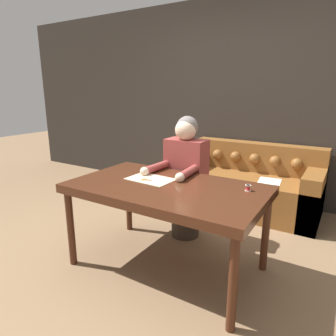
{
  "coord_description": "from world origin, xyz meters",
  "views": [
    {
      "loc": [
        1.28,
        -1.96,
        1.46
      ],
      "look_at": [
        0.02,
        0.09,
        0.82
      ],
      "focal_mm": 32.0,
      "sensor_mm": 36.0,
      "label": 1
    }
  ],
  "objects_px": {
    "couch": "(250,186)",
    "scissors": "(148,180)",
    "dining_table": "(166,193)",
    "thread_spool": "(248,188)",
    "person": "(185,178)"
  },
  "relations": [
    {
      "from": "couch",
      "to": "scissors",
      "type": "xyz_separation_m",
      "value": [
        -0.4,
        -1.6,
        0.43
      ]
    },
    {
      "from": "dining_table",
      "to": "thread_spool",
      "type": "distance_m",
      "value": 0.63
    },
    {
      "from": "dining_table",
      "to": "person",
      "type": "height_order",
      "value": "person"
    },
    {
      "from": "couch",
      "to": "person",
      "type": "distance_m",
      "value": 1.15
    },
    {
      "from": "scissors",
      "to": "couch",
      "type": "bearing_deg",
      "value": 75.82
    },
    {
      "from": "thread_spool",
      "to": "scissors",
      "type": "bearing_deg",
      "value": -166.91
    },
    {
      "from": "couch",
      "to": "scissors",
      "type": "distance_m",
      "value": 1.7
    },
    {
      "from": "couch",
      "to": "scissors",
      "type": "bearing_deg",
      "value": -104.18
    },
    {
      "from": "person",
      "to": "thread_spool",
      "type": "xyz_separation_m",
      "value": [
        0.73,
        -0.37,
        0.13
      ]
    },
    {
      "from": "dining_table",
      "to": "couch",
      "type": "height_order",
      "value": "couch"
    },
    {
      "from": "scissors",
      "to": "thread_spool",
      "type": "relative_size",
      "value": 4.66
    },
    {
      "from": "couch",
      "to": "dining_table",
      "type": "bearing_deg",
      "value": -97.44
    },
    {
      "from": "dining_table",
      "to": "person",
      "type": "xyz_separation_m",
      "value": [
        -0.14,
        0.57,
        -0.04
      ]
    },
    {
      "from": "couch",
      "to": "thread_spool",
      "type": "xyz_separation_m",
      "value": [
        0.38,
        -1.41,
        0.45
      ]
    },
    {
      "from": "dining_table",
      "to": "thread_spool",
      "type": "bearing_deg",
      "value": 18.8
    }
  ]
}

